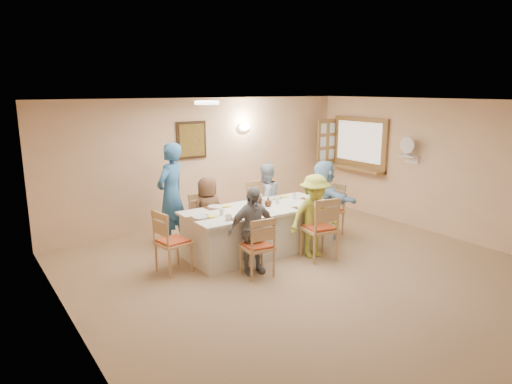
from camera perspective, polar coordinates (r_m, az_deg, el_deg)
ground at (r=6.72m, az=8.31°, el=-10.77°), size 7.00×7.00×0.00m
room_walls at (r=6.27m, az=8.75°, el=2.02°), size 7.00×7.00×7.00m
wall_picture at (r=8.92m, az=-8.07°, el=6.43°), size 0.62×0.05×0.72m
wall_sconce at (r=9.47m, az=-1.46°, el=8.13°), size 0.26×0.09×0.18m
ceiling_light at (r=6.81m, az=-6.17°, el=11.04°), size 0.36×0.36×0.05m
serving_hatch at (r=10.20m, az=12.84°, el=5.89°), size 0.06×1.50×1.15m
hatch_sill at (r=10.19m, az=12.24°, el=2.93°), size 0.30×1.50×0.05m
shutter_door at (r=10.55m, az=8.85°, el=6.28°), size 0.55×0.04×1.00m
fan_shelf at (r=9.29m, az=18.56°, el=4.28°), size 0.22×0.36×0.03m
desk_fan at (r=9.25m, az=18.51°, el=5.18°), size 0.30×0.30×0.28m
dining_table at (r=7.61m, az=0.46°, el=-4.71°), size 2.54×1.07×0.76m
chair_back_left at (r=7.95m, az=-6.41°, el=-3.50°), size 0.48×0.48×0.90m
chair_back_right at (r=8.54m, az=0.71°, el=-1.98°), size 0.52×0.52×0.98m
chair_front_left at (r=6.64m, az=0.13°, el=-6.72°), size 0.48×0.48×0.90m
chair_front_right at (r=7.33m, az=7.91°, el=-4.41°), size 0.58×0.58×1.03m
chair_left_end at (r=6.86m, az=-10.31°, el=-6.03°), size 0.52×0.52×0.96m
chair_right_end at (r=8.53m, az=9.06°, el=-2.24°), size 0.51×0.51×0.96m
diner_back_left at (r=7.80m, az=-6.03°, el=-2.55°), size 0.67×0.49×1.23m
diner_back_right at (r=8.40m, az=1.18°, el=-0.97°), size 0.74×0.62×1.34m
diner_front_left at (r=6.67m, az=-0.46°, el=-4.82°), size 0.84×0.51×1.30m
diner_front_right at (r=7.37m, az=7.33°, el=-3.00°), size 1.04×0.79×1.35m
diner_right_end at (r=8.38m, az=8.46°, el=-0.85°), size 1.34×0.48×1.43m
caregiver at (r=7.96m, az=-10.54°, el=-0.32°), size 1.03×1.01×1.79m
placemat_fl at (r=6.85m, az=-1.67°, el=-3.38°), size 0.37×0.27×0.01m
plate_fl at (r=6.84m, az=-1.67°, el=-3.30°), size 0.23×0.23×0.01m
napkin_fl at (r=6.90m, az=-0.19°, el=-3.19°), size 0.14×0.14×0.01m
placemat_fr at (r=7.54m, az=6.04°, el=-1.93°), size 0.33×0.24×0.01m
plate_fr at (r=7.54m, az=6.04°, el=-1.86°), size 0.23×0.23×0.01m
napkin_fr at (r=7.61m, az=7.32°, el=-1.76°), size 0.13×0.13×0.01m
placemat_bl at (r=7.54m, az=-5.11°, el=-1.90°), size 0.36×0.27×0.01m
plate_bl at (r=7.54m, az=-5.12°, el=-1.82°), size 0.26×0.26×0.02m
napkin_bl at (r=7.59m, az=-3.74°, el=-1.74°), size 0.14×0.14×0.01m
placemat_br at (r=8.18m, az=2.24°, el=-0.70°), size 0.33×0.25×0.01m
plate_br at (r=8.17m, az=2.24°, el=-0.63°), size 0.25×0.25×0.02m
napkin_br at (r=8.24m, az=3.46°, el=-0.56°), size 0.14×0.14×0.01m
placemat_le at (r=6.96m, az=-7.02°, el=-3.21°), size 0.35×0.26×0.01m
plate_le at (r=6.96m, az=-7.02°, el=-3.13°), size 0.23×0.23×0.01m
napkin_le at (r=7.00m, az=-5.52°, el=-3.02°), size 0.13×0.13×0.01m
placemat_re at (r=8.18m, az=6.93°, el=-0.79°), size 0.36×0.27×0.01m
plate_re at (r=8.17m, az=6.93°, el=-0.72°), size 0.24×0.24×0.02m
napkin_re at (r=8.26m, az=8.10°, el=-0.64°), size 0.14×0.14×0.01m
teacup_a at (r=6.79m, az=-3.48°, el=-3.20°), size 0.11×0.11×0.08m
teacup_b at (r=8.11m, az=0.56°, el=-0.55°), size 0.13×0.13×0.08m
bowl_a at (r=7.19m, az=0.13°, el=-2.38°), size 0.30×0.30×0.06m
bowl_b at (r=7.88m, az=1.39°, el=-1.00°), size 0.31×0.31×0.06m
condiment_ketchup at (r=7.44m, az=-0.30°, el=-1.05°), size 0.13×0.13×0.26m
condiment_brown at (r=7.52m, az=0.59°, el=-1.14°), size 0.12×0.12×0.20m
condiment_malt at (r=7.56m, az=1.52°, el=-1.24°), size 0.18×0.18×0.15m
drinking_glass at (r=7.45m, az=-0.71°, el=-1.61°), size 0.07×0.07×0.10m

